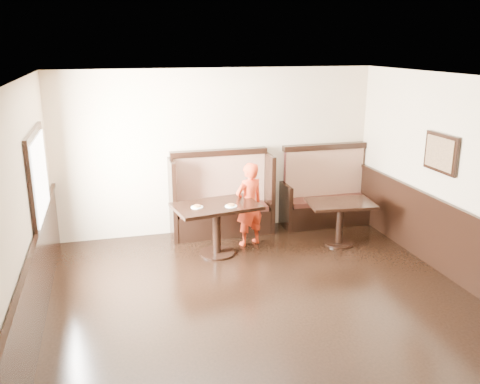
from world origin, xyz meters
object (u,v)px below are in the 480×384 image
object	(u,v)px
child	(249,204)
table_neighbor	(340,213)
booth_neighbor	(325,198)
booth_main	(221,204)
table_main	(217,216)

from	to	relation	value
child	table_neighbor	bearing A→B (deg)	146.31
booth_neighbor	table_neighbor	distance (m)	1.03
booth_main	table_neighbor	bearing A→B (deg)	-29.92
table_main	table_neighbor	world-z (taller)	table_main
table_neighbor	table_main	bearing A→B (deg)	-175.97
child	booth_neighbor	bearing A→B (deg)	-177.80
booth_main	booth_neighbor	xyz separation A→B (m)	(1.95, -0.00, -0.05)
booth_main	booth_neighbor	size ratio (longest dim) A/B	1.06
booth_neighbor	child	distance (m)	1.76
table_neighbor	child	xyz separation A→B (m)	(-1.43, 0.37, 0.15)
booth_main	booth_neighbor	bearing A→B (deg)	-0.05
table_neighbor	child	distance (m)	1.49
booth_main	child	world-z (taller)	booth_main
booth_neighbor	table_main	xyz separation A→B (m)	(-2.23, -0.91, 0.15)
booth_neighbor	child	xyz separation A→B (m)	(-1.63, -0.64, 0.21)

